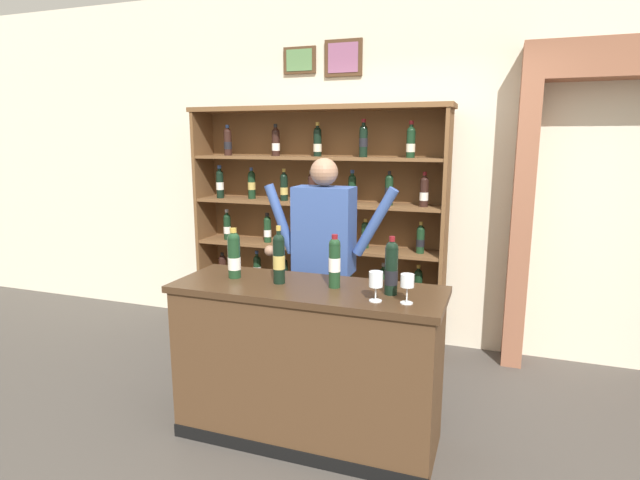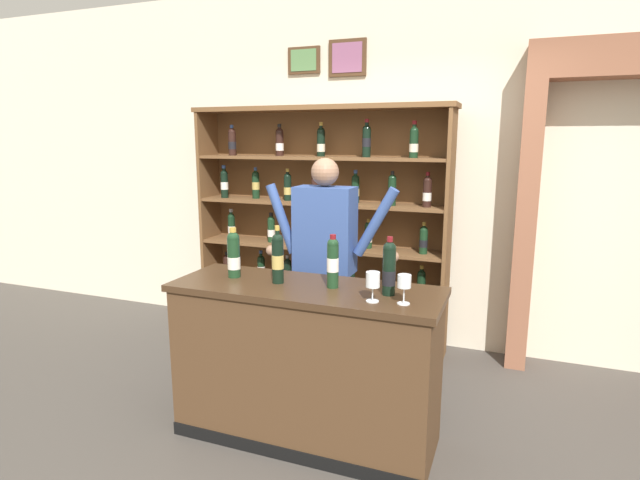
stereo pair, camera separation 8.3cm
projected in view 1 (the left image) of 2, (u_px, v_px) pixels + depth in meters
The scene contains 12 objects.
ground_plane at pixel (328, 441), 3.12m from camera, with size 14.00×14.00×0.02m, color #47423D.
back_wall at pixel (395, 167), 4.50m from camera, with size 12.00×0.19×3.14m.
wine_shelf at pixel (317, 222), 4.48m from camera, with size 2.28×0.36×2.08m.
archway_doorway at pixel (619, 192), 3.85m from camera, with size 1.50×0.45×2.51m.
tasting_counter at pixel (307, 363), 3.07m from camera, with size 1.60×0.58×0.97m.
shopkeeper at pixel (324, 250), 3.58m from camera, with size 0.99×0.22×1.69m.
tasting_bottle_bianco at pixel (234, 255), 3.13m from camera, with size 0.08×0.08×0.31m.
tasting_bottle_super_tuscan at pixel (279, 257), 3.01m from camera, with size 0.07×0.07×0.35m.
tasting_bottle_brunello at pixel (335, 261), 2.92m from camera, with size 0.07×0.07×0.31m.
tasting_bottle_grappa at pixel (391, 268), 2.80m from camera, with size 0.07×0.07×0.33m.
wine_glass_right at pixel (376, 280), 2.68m from camera, with size 0.07×0.07×0.16m.
wine_glass_spare at pixel (407, 282), 2.65m from camera, with size 0.07×0.07×0.16m.
Camera 1 is at (0.90, -2.67, 1.81)m, focal length 28.59 mm.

